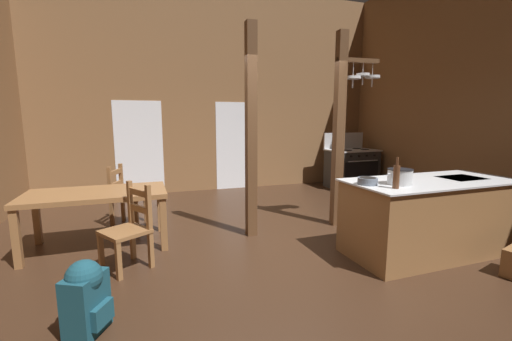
# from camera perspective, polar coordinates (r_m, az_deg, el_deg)

# --- Properties ---
(ground_plane) EXTENTS (8.52, 8.59, 0.10)m
(ground_plane) POSITION_cam_1_polar(r_m,az_deg,el_deg) (4.37, 4.53, -14.12)
(ground_plane) COLOR #382316
(wall_back) EXTENTS (8.52, 0.14, 4.59)m
(wall_back) POSITION_cam_1_polar(r_m,az_deg,el_deg) (7.85, -6.96, 13.49)
(wall_back) COLOR brown
(wall_back) RESTS_ON ground_plane
(glazed_door_back_left) EXTENTS (1.00, 0.01, 2.05)m
(glazed_door_back_left) POSITION_cam_1_polar(r_m,az_deg,el_deg) (7.61, -19.60, 3.63)
(glazed_door_back_left) COLOR white
(glazed_door_back_left) RESTS_ON ground_plane
(glazed_panel_back_right) EXTENTS (0.84, 0.01, 2.05)m
(glazed_panel_back_right) POSITION_cam_1_polar(r_m,az_deg,el_deg) (7.87, -3.91, 4.27)
(glazed_panel_back_right) COLOR white
(glazed_panel_back_right) RESTS_ON ground_plane
(kitchen_island) EXTENTS (2.18, 1.01, 0.92)m
(kitchen_island) POSITION_cam_1_polar(r_m,az_deg,el_deg) (4.66, 27.95, -7.05)
(kitchen_island) COLOR olive
(kitchen_island) RESTS_ON ground_plane
(stove_range) EXTENTS (1.18, 0.87, 1.32)m
(stove_range) POSITION_cam_1_polar(r_m,az_deg,el_deg) (8.34, 16.20, 0.45)
(stove_range) COLOR #313131
(stove_range) RESTS_ON ground_plane
(support_post_with_pot_rack) EXTENTS (0.73, 0.26, 2.94)m
(support_post_with_pot_rack) POSITION_cam_1_polar(r_m,az_deg,el_deg) (5.22, 14.65, 7.93)
(support_post_with_pot_rack) COLOR brown
(support_post_with_pot_rack) RESTS_ON ground_plane
(support_post_center) EXTENTS (0.14, 0.14, 2.94)m
(support_post_center) POSITION_cam_1_polar(r_m,az_deg,el_deg) (4.58, -0.86, 6.54)
(support_post_center) COLOR brown
(support_post_center) RESTS_ON ground_plane
(dining_table) EXTENTS (1.71, 0.92, 0.74)m
(dining_table) POSITION_cam_1_polar(r_m,az_deg,el_deg) (4.70, -25.87, -4.37)
(dining_table) COLOR olive
(dining_table) RESTS_ON ground_plane
(ladderback_chair_near_window) EXTENTS (0.57, 0.57, 0.95)m
(ladderback_chair_near_window) POSITION_cam_1_polar(r_m,az_deg,el_deg) (5.57, -21.73, -4.24)
(ladderback_chair_near_window) COLOR olive
(ladderback_chair_near_window) RESTS_ON ground_plane
(ladderback_chair_by_post) EXTENTS (0.61, 0.61, 0.95)m
(ladderback_chair_by_post) POSITION_cam_1_polar(r_m,az_deg,el_deg) (3.98, -21.12, -9.37)
(ladderback_chair_by_post) COLOR olive
(ladderback_chair_by_post) RESTS_ON ground_plane
(backpack) EXTENTS (0.38, 0.39, 0.60)m
(backpack) POSITION_cam_1_polar(r_m,az_deg,el_deg) (3.01, -27.43, -18.64)
(backpack) COLOR #194756
(backpack) RESTS_ON ground_plane
(stockpot_on_counter) EXTENTS (0.35, 0.28, 0.18)m
(stockpot_on_counter) POSITION_cam_1_polar(r_m,az_deg,el_deg) (4.06, 23.69, -0.98)
(stockpot_on_counter) COLOR silver
(stockpot_on_counter) RESTS_ON kitchen_island
(mixing_bowl_on_counter) EXTENTS (0.22, 0.22, 0.08)m
(mixing_bowl_on_counter) POSITION_cam_1_polar(r_m,az_deg,el_deg) (3.93, 18.78, -1.74)
(mixing_bowl_on_counter) COLOR slate
(mixing_bowl_on_counter) RESTS_ON kitchen_island
(bottle_tall_on_counter) EXTENTS (0.07, 0.07, 0.34)m
(bottle_tall_on_counter) POSITION_cam_1_polar(r_m,az_deg,el_deg) (3.80, 23.16, -0.90)
(bottle_tall_on_counter) COLOR #56331E
(bottle_tall_on_counter) RESTS_ON kitchen_island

